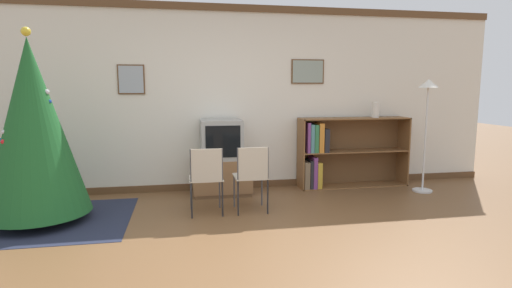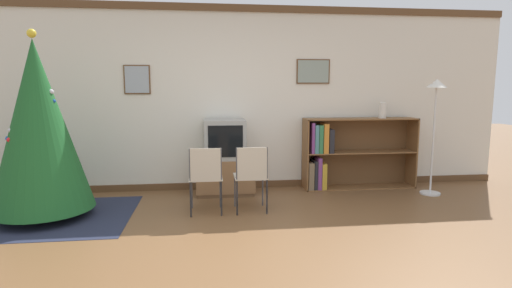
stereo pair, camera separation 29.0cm
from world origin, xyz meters
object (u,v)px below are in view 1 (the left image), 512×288
at_px(vase, 376,110).
at_px(standing_lamp, 427,106).
at_px(television, 221,139).
at_px(folding_chair_left, 206,176).
at_px(folding_chair_right, 252,175).
at_px(bookshelf, 334,153).
at_px(tv_console, 222,176).
at_px(christmas_tree, 33,128).

xyz_separation_m(vase, standing_lamp, (0.56, -0.46, 0.07)).
height_order(television, folding_chair_left, television).
bearing_deg(standing_lamp, folding_chair_right, -168.77).
distance_m(bookshelf, standing_lamp, 1.49).
xyz_separation_m(folding_chair_right, bookshelf, (1.46, 1.04, 0.05)).
relative_size(tv_console, bookshelf, 0.48).
bearing_deg(folding_chair_right, tv_console, 106.36).
distance_m(folding_chair_left, standing_lamp, 3.33).
height_order(tv_console, vase, vase).
bearing_deg(folding_chair_right, bookshelf, 35.41).
height_order(television, vase, vase).
distance_m(television, bookshelf, 1.76).
bearing_deg(television, bookshelf, 3.67).
height_order(tv_console, standing_lamp, standing_lamp).
distance_m(tv_console, folding_chair_right, 0.99).
height_order(folding_chair_left, folding_chair_right, same).
height_order(folding_chair_right, standing_lamp, standing_lamp).
bearing_deg(television, vase, 1.49).
height_order(television, folding_chair_right, television).
bearing_deg(standing_lamp, folding_chair_left, -170.66).
distance_m(christmas_tree, standing_lamp, 5.10).
relative_size(christmas_tree, tv_console, 2.62).
bearing_deg(folding_chair_left, folding_chair_right, 0.00).
xyz_separation_m(bookshelf, standing_lamp, (1.19, -0.51, 0.73)).
bearing_deg(christmas_tree, television, 20.93).
bearing_deg(television, folding_chair_right, -73.60).
distance_m(tv_console, standing_lamp, 3.11).
relative_size(tv_console, vase, 3.45).
relative_size(tv_console, standing_lamp, 0.50).
distance_m(christmas_tree, television, 2.33).
bearing_deg(folding_chair_left, bookshelf, 27.36).
relative_size(bookshelf, vase, 7.13).
xyz_separation_m(christmas_tree, standing_lamp, (5.08, 0.42, 0.18)).
distance_m(christmas_tree, bookshelf, 4.04).
distance_m(tv_console, folding_chair_left, 0.99).
xyz_separation_m(television, bookshelf, (1.74, 0.11, -0.27)).
xyz_separation_m(christmas_tree, vase, (4.52, 0.89, 0.10)).
height_order(folding_chair_left, vase, vase).
xyz_separation_m(folding_chair_left, standing_lamp, (3.20, 0.53, 0.78)).
height_order(vase, standing_lamp, standing_lamp).
bearing_deg(vase, folding_chair_right, -154.66).
relative_size(folding_chair_left, vase, 3.44).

